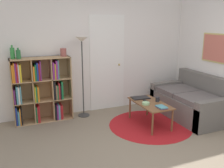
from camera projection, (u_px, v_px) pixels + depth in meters
The scene contains 16 objects.
ground_plane at pixel (156, 159), 3.64m from camera, with size 14.00×14.00×0.00m, color gray.
wall_back at pixel (100, 53), 5.44m from camera, with size 7.12×0.11×2.60m.
wall_right at pixel (215, 54), 5.14m from camera, with size 0.08×5.34×2.60m.
rug at pixel (150, 125), 4.83m from camera, with size 1.59×1.59×0.01m.
bookshelf at pixel (40, 90), 4.91m from camera, with size 1.13×0.34×1.28m.
floor_lamp at pixel (82, 52), 4.99m from camera, with size 0.25×0.25×1.66m.
couch at pixel (192, 102), 5.25m from camera, with size 0.94×1.64×0.87m.
coffee_table at pixel (150, 105), 4.78m from camera, with size 0.49×0.96×0.44m.
laptop at pixel (140, 98), 5.03m from camera, with size 0.37×0.25×0.02m.
bowl at pixel (146, 103), 4.66m from camera, with size 0.14×0.14×0.04m.
book_stack_on_table at pixel (162, 107), 4.47m from camera, with size 0.16×0.21×0.03m.
cup at pixel (158, 99), 4.82m from camera, with size 0.08×0.08×0.09m.
remote at pixel (146, 101), 4.81m from camera, with size 0.05×0.17×0.02m.
bottle_left at pixel (12, 53), 4.59m from camera, with size 0.08×0.08×0.25m.
bottle_middle at pixel (18, 54), 4.59m from camera, with size 0.08×0.08×0.20m.
vase_on_shelf at pixel (63, 52), 4.91m from camera, with size 0.12×0.12×0.16m.
Camera 1 is at (-1.85, -2.75, 1.97)m, focal length 40.00 mm.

